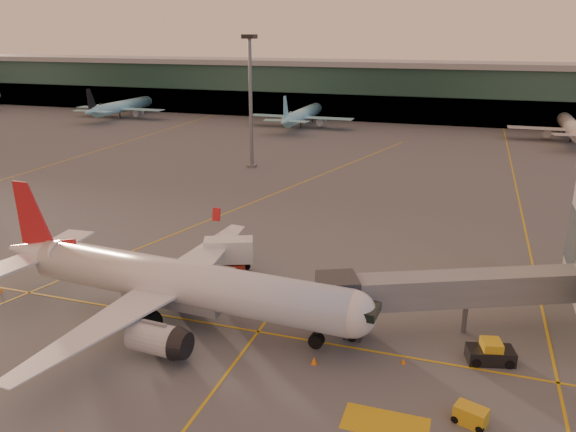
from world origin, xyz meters
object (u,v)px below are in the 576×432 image
(catering_truck, at_px, (229,254))
(gpu_cart, at_px, (471,416))
(main_airplane, at_px, (173,283))
(pushback_tug, at_px, (491,353))

(catering_truck, xyz_separation_m, gpu_cart, (26.26, -18.16, -1.74))
(main_airplane, distance_m, gpu_cart, 27.83)
(catering_truck, relative_size, pushback_tug, 1.42)
(catering_truck, relative_size, gpu_cart, 2.30)
(main_airplane, bearing_deg, gpu_cart, -10.46)
(gpu_cart, height_order, pushback_tug, pushback_tug)
(catering_truck, bearing_deg, pushback_tug, -40.59)
(main_airplane, xyz_separation_m, pushback_tug, (28.19, 1.83, -3.07))
(gpu_cart, bearing_deg, main_airplane, -174.53)
(catering_truck, height_order, pushback_tug, catering_truck)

